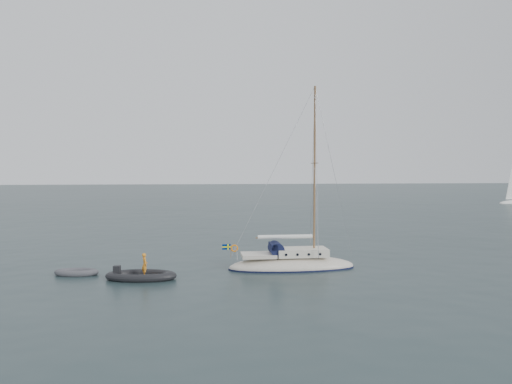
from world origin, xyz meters
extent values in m
plane|color=black|center=(0.00, 0.00, 0.00)|extent=(300.00, 300.00, 0.00)
ellipsoid|color=silver|center=(2.13, 0.92, 0.14)|extent=(8.15, 2.54, 1.36)
cube|color=silver|center=(2.76, 0.92, 1.07)|extent=(3.26, 1.72, 0.50)
cube|color=silver|center=(-0.05, 0.92, 0.92)|extent=(2.17, 1.72, 0.23)
cylinder|color=#121635|center=(1.09, 0.92, 1.32)|extent=(0.87, 1.49, 0.87)
cube|color=#121635|center=(0.90, 0.92, 1.50)|extent=(0.41, 1.49, 0.36)
cylinder|color=olive|center=(3.58, 0.92, 6.25)|extent=(0.14, 0.14, 10.87)
cylinder|color=olive|center=(3.58, 0.92, 6.79)|extent=(0.05, 1.99, 0.05)
cylinder|color=olive|center=(1.67, 0.92, 2.04)|extent=(3.80, 0.09, 0.09)
cylinder|color=white|center=(1.67, 0.92, 2.08)|extent=(3.54, 0.25, 0.25)
cylinder|color=gray|center=(-1.50, 0.92, 1.31)|extent=(0.04, 1.99, 0.04)
torus|color=orange|center=(-1.54, 1.46, 1.31)|extent=(0.49, 0.09, 0.49)
cylinder|color=olive|center=(-1.81, 0.92, 1.22)|extent=(0.03, 0.03, 0.82)
cube|color=navy|center=(-2.08, 0.92, 1.49)|extent=(0.54, 0.02, 0.34)
cube|color=yellow|center=(-2.08, 0.92, 1.49)|extent=(0.56, 0.03, 0.08)
cube|color=yellow|center=(-1.98, 0.92, 1.49)|extent=(0.08, 0.03, 0.36)
cylinder|color=black|center=(1.58, 1.79, 1.07)|extent=(0.16, 0.05, 0.16)
cylinder|color=black|center=(1.58, 0.05, 1.07)|extent=(0.16, 0.05, 0.16)
cylinder|color=black|center=(2.31, 1.79, 1.07)|extent=(0.16, 0.05, 0.16)
cylinder|color=black|center=(2.31, 0.05, 1.07)|extent=(0.16, 0.05, 0.16)
cylinder|color=black|center=(3.03, 1.79, 1.07)|extent=(0.16, 0.05, 0.16)
cylinder|color=black|center=(3.03, 0.05, 1.07)|extent=(0.16, 0.05, 0.16)
cylinder|color=black|center=(3.76, 1.79, 1.07)|extent=(0.16, 0.05, 0.16)
cylinder|color=black|center=(3.76, 0.05, 1.07)|extent=(0.16, 0.05, 0.16)
cube|color=#4B4A50|center=(-11.19, 0.35, 0.12)|extent=(1.63, 0.67, 0.10)
cube|color=black|center=(-7.14, -1.20, 0.15)|extent=(2.59, 1.08, 0.13)
cube|color=black|center=(-8.54, -1.20, 0.49)|extent=(0.38, 0.38, 0.65)
imported|color=orange|center=(-6.93, -1.20, 0.87)|extent=(0.50, 0.58, 1.35)
ellipsoid|color=white|center=(50.11, 52.22, 0.05)|extent=(6.06, 2.02, 1.01)
cylinder|color=gray|center=(50.11, 52.22, 4.04)|extent=(0.10, 0.10, 7.07)
cone|color=white|center=(50.06, 52.22, 4.04)|extent=(3.23, 3.23, 6.57)
camera|label=1|loc=(-3.28, -30.46, 6.62)|focal=35.00mm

